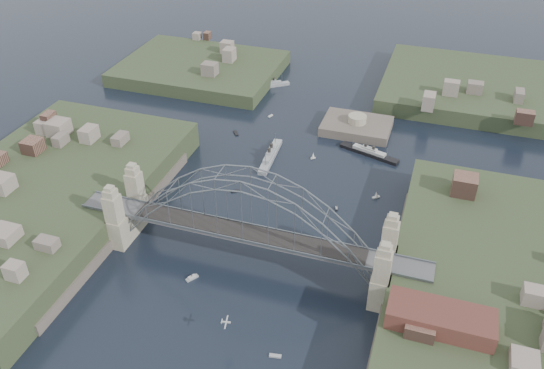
% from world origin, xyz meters
% --- Properties ---
extents(ground, '(500.00, 500.00, 0.00)m').
position_xyz_m(ground, '(0.00, 0.00, 0.00)').
color(ground, black).
rests_on(ground, ground).
extents(bridge, '(84.00, 13.80, 24.60)m').
position_xyz_m(bridge, '(0.00, 0.00, 12.32)').
color(bridge, '#545457').
rests_on(bridge, ground).
extents(shore_west, '(50.50, 90.00, 12.00)m').
position_xyz_m(shore_west, '(-57.32, 0.00, 1.97)').
color(shore_west, '#2E3B21').
rests_on(shore_west, ground).
extents(shore_east, '(50.50, 90.00, 12.00)m').
position_xyz_m(shore_east, '(57.32, 0.00, 1.97)').
color(shore_east, '#2E3B21').
rests_on(shore_east, ground).
extents(headland_nw, '(60.00, 45.00, 9.00)m').
position_xyz_m(headland_nw, '(-55.00, 95.00, 0.50)').
color(headland_nw, '#2E3B21').
rests_on(headland_nw, ground).
extents(headland_ne, '(70.00, 55.00, 9.50)m').
position_xyz_m(headland_ne, '(50.00, 110.00, 0.75)').
color(headland_ne, '#2E3B21').
rests_on(headland_ne, ground).
extents(fort_island, '(22.00, 16.00, 9.40)m').
position_xyz_m(fort_island, '(12.00, 70.00, -0.34)').
color(fort_island, '#554B42').
rests_on(fort_island, ground).
extents(wharf_shed, '(20.00, 8.00, 4.00)m').
position_xyz_m(wharf_shed, '(44.00, -14.00, 10.00)').
color(wharf_shed, '#592D26').
rests_on(wharf_shed, shore_east).
extents(naval_cruiser_near, '(3.79, 19.60, 5.84)m').
position_xyz_m(naval_cruiser_near, '(-9.33, 44.66, 0.91)').
color(naval_cruiser_near, '#9CA1A5').
rests_on(naval_cruiser_near, ground).
extents(naval_cruiser_far, '(12.36, 10.05, 4.74)m').
position_xyz_m(naval_cruiser_far, '(-25.03, 92.97, 0.74)').
color(naval_cruiser_far, '#9CA1A5').
rests_on(naval_cruiser_far, ground).
extents(ocean_liner, '(19.13, 8.24, 4.72)m').
position_xyz_m(ocean_liner, '(18.69, 56.17, 0.73)').
color(ocean_liner, black).
rests_on(ocean_liner, ground).
extents(aeroplane, '(1.92, 3.44, 0.50)m').
position_xyz_m(aeroplane, '(4.46, -24.61, 6.39)').
color(aeroplane, silver).
extents(small_boat_a, '(2.15, 2.02, 0.45)m').
position_xyz_m(small_boat_a, '(-13.24, 25.12, 0.15)').
color(small_boat_a, '#BABAB6').
rests_on(small_boat_a, ground).
extents(small_boat_b, '(1.05, 1.71, 1.43)m').
position_xyz_m(small_boat_b, '(15.41, 25.99, 0.30)').
color(small_boat_b, '#BABAB6').
rests_on(small_boat_b, ground).
extents(small_boat_c, '(2.47, 3.07, 1.43)m').
position_xyz_m(small_boat_c, '(-10.04, -9.91, 0.28)').
color(small_boat_c, '#BABAB6').
rests_on(small_boat_c, ground).
extents(small_boat_d, '(2.21, 2.06, 2.38)m').
position_xyz_m(small_boat_d, '(24.56, 34.54, 0.89)').
color(small_boat_d, '#BABAB6').
rests_on(small_boat_d, ground).
extents(small_boat_e, '(2.59, 3.17, 0.45)m').
position_xyz_m(small_boat_e, '(-24.78, 55.52, 0.15)').
color(small_boat_e, '#BABAB6').
rests_on(small_boat_e, ground).
extents(small_boat_f, '(1.59, 1.56, 2.38)m').
position_xyz_m(small_boat_f, '(3.01, 48.59, 1.03)').
color(small_boat_f, '#BABAB6').
rests_on(small_boat_f, ground).
extents(small_boat_g, '(2.53, 1.20, 0.45)m').
position_xyz_m(small_boat_g, '(14.75, -24.57, 0.15)').
color(small_boat_g, '#BABAB6').
rests_on(small_boat_g, ground).
extents(small_boat_h, '(1.42, 2.22, 0.45)m').
position_xyz_m(small_boat_h, '(-17.87, 70.30, 0.15)').
color(small_boat_h, '#BABAB6').
rests_on(small_boat_h, ground).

